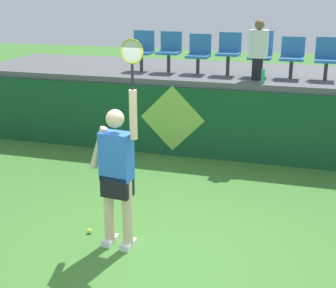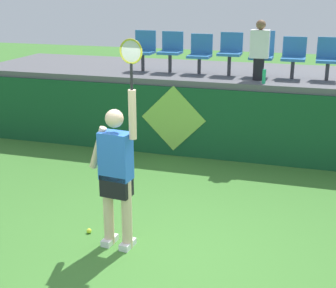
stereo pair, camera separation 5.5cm
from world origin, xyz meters
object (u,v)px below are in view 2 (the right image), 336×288
tennis_player (117,171)px  spectator_0 (260,49)px  water_bottle (264,76)px  stadium_chair_0 (144,49)px  stadium_chair_5 (294,55)px  stadium_chair_4 (262,52)px  stadium_chair_6 (329,57)px  stadium_chair_1 (171,49)px  tennis_ball (89,231)px  stadium_chair_3 (230,51)px  stadium_chair_2 (200,52)px

tennis_player → spectator_0: (1.17, 4.08, 1.03)m
water_bottle → stadium_chair_0: bearing=163.9°
stadium_chair_0 → stadium_chair_5: (3.00, -0.00, -0.02)m
stadium_chair_4 → stadium_chair_6: (1.23, -0.01, -0.04)m
stadium_chair_5 → tennis_player: bearing=-111.6°
stadium_chair_1 → tennis_ball: bearing=-88.1°
tennis_player → spectator_0: tennis_player is taller
tennis_player → stadium_chair_3: tennis_player is taller
water_bottle → spectator_0: spectator_0 is taller
water_bottle → stadium_chair_6: (1.08, 0.74, 0.30)m
tennis_ball → stadium_chair_2: 4.71m
tennis_player → stadium_chair_3: size_ratio=3.18×
stadium_chair_1 → stadium_chair_2: size_ratio=1.04×
stadium_chair_2 → stadium_chair_5: size_ratio=1.01×
tennis_player → stadium_chair_4: (1.17, 4.49, 0.93)m
stadium_chair_1 → spectator_0: 1.86m
spectator_0 → stadium_chair_0: bearing=170.5°
stadium_chair_4 → tennis_player: bearing=-104.6°
stadium_chair_2 → stadium_chair_3: 0.60m
stadium_chair_5 → water_bottle: bearing=-121.9°
water_bottle → stadium_chair_0: 2.67m
stadium_chair_3 → stadium_chair_4: (0.61, 0.01, -0.01)m
stadium_chair_0 → stadium_chair_2: (1.19, -0.00, -0.03)m
stadium_chair_1 → stadium_chair_4: size_ratio=0.93×
stadium_chair_5 → spectator_0: size_ratio=0.70×
tennis_player → spectator_0: 4.37m
tennis_player → water_bottle: tennis_player is taller
stadium_chair_1 → stadium_chair_0: bearing=179.7°
stadium_chair_2 → stadium_chair_6: stadium_chair_6 is taller
stadium_chair_0 → stadium_chair_4: stadium_chair_4 is taller
stadium_chair_3 → stadium_chair_6: stadium_chair_3 is taller
water_bottle → stadium_chair_5: size_ratio=0.34×
stadium_chair_1 → spectator_0: (1.82, -0.40, 0.11)m
stadium_chair_0 → stadium_chair_2: stadium_chair_0 is taller
stadium_chair_3 → stadium_chair_5: stadium_chair_3 is taller
stadium_chair_0 → spectator_0: (2.40, -0.40, 0.12)m
stadium_chair_1 → stadium_chair_6: bearing=0.0°
tennis_player → stadium_chair_0: tennis_player is taller
stadium_chair_2 → stadium_chair_1: bearing=-179.7°
stadium_chair_5 → spectator_0: bearing=-146.3°
stadium_chair_0 → stadium_chair_1: bearing=-0.3°
water_bottle → stadium_chair_0: (-2.55, 0.74, 0.32)m
stadium_chair_0 → stadium_chair_6: bearing=-0.0°
water_bottle → stadium_chair_4: stadium_chair_4 is taller
stadium_chair_0 → stadium_chair_3: size_ratio=0.99×
tennis_player → stadium_chair_1: tennis_player is taller
water_bottle → stadium_chair_5: bearing=58.1°
tennis_player → tennis_ball: (-0.51, 0.18, -0.97)m
stadium_chair_4 → spectator_0: (0.00, -0.41, 0.10)m
stadium_chair_1 → stadium_chair_2: stadium_chair_1 is taller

